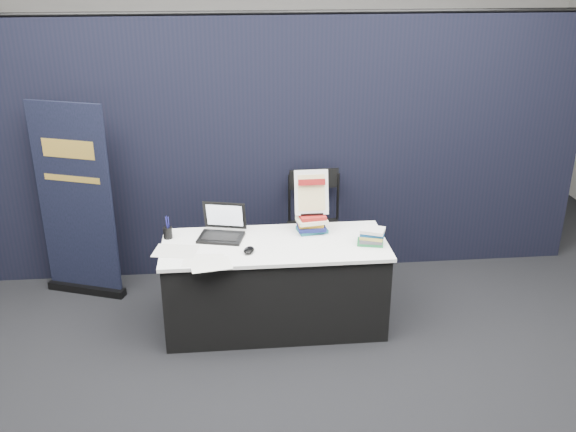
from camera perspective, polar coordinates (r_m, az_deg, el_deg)
The scene contains 15 objects.
floor at distance 5.02m, azimuth -0.61°, elevation -12.88°, with size 8.00×8.00×0.00m, color black.
wall_back at distance 8.16m, azimuth -3.21°, elevation 14.41°, with size 8.00×0.02×3.50m, color #A6A39C.
drape_partition at distance 5.94m, azimuth -2.02°, elevation 5.82°, with size 6.00×0.08×2.40m, color black.
display_table at distance 5.29m, azimuth -1.16°, elevation -6.10°, with size 1.80×0.75×0.75m.
laptop at distance 5.24m, azimuth -6.00°, elevation -1.18°, with size 0.40×0.36×0.27m.
mouse at distance 4.97m, azimuth -3.49°, elevation -3.05°, with size 0.08×0.13×0.04m, color black.
brochure_left at distance 5.06m, azimuth -9.97°, elevation -3.09°, with size 0.33×0.23×0.00m, color silver.
brochure_mid at distance 4.81m, azimuth -6.89°, elevation -4.33°, with size 0.30×0.21×0.00m, color white.
brochure_right at distance 4.88m, azimuth -7.55°, elevation -3.92°, with size 0.30×0.21×0.00m, color silver.
pen_cup at distance 5.28m, azimuth -10.64°, elevation -1.47°, with size 0.07×0.07×0.09m, color black.
book_stack_tall at distance 5.30m, azimuth 2.10°, elevation -0.65°, with size 0.24×0.19×0.15m.
book_stack_short at distance 5.11m, azimuth 7.49°, elevation -1.83°, with size 0.22×0.19×0.13m.
info_sign at distance 5.23m, azimuth 2.10°, elevation 2.05°, with size 0.28×0.14×0.38m.
pullup_banner at distance 5.91m, azimuth -18.25°, elevation 0.27°, with size 0.74×0.35×1.77m.
stacking_chair at distance 5.87m, azimuth 2.52°, elevation -0.77°, with size 0.50×0.51×1.06m.
Camera 1 is at (-0.35, -4.07, 2.92)m, focal length 40.00 mm.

